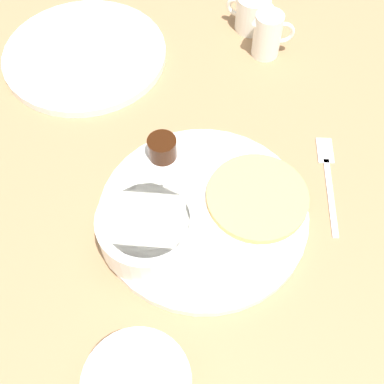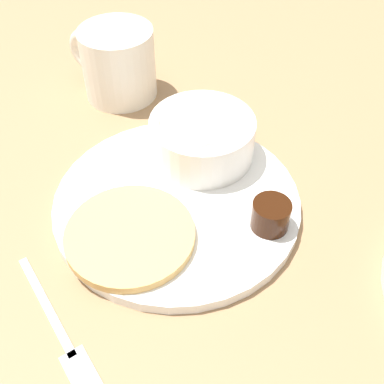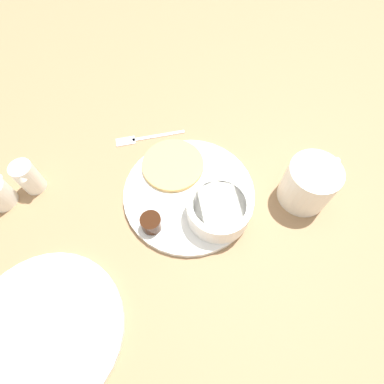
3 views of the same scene
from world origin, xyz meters
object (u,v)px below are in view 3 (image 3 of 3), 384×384
(plate, at_px, (189,193))
(bowl, at_px, (219,209))
(fork, at_px, (142,138))
(coffee_mug, at_px, (309,183))
(creamer_pitcher_near, at_px, (28,177))

(plate, xyz_separation_m, bowl, (-0.06, 0.04, 0.03))
(fork, bearing_deg, bowl, 141.92)
(plate, distance_m, coffee_mug, 0.22)
(bowl, xyz_separation_m, fork, (0.19, -0.15, -0.03))
(bowl, relative_size, coffee_mug, 1.03)
(bowl, bearing_deg, plate, -30.72)
(plate, relative_size, bowl, 2.22)
(plate, xyz_separation_m, coffee_mug, (-0.21, -0.04, 0.04))
(plate, relative_size, coffee_mug, 2.28)
(plate, bearing_deg, bowl, 149.28)
(coffee_mug, height_order, creamer_pitcher_near, coffee_mug)
(bowl, height_order, creamer_pitcher_near, creamer_pitcher_near)
(coffee_mug, distance_m, fork, 0.34)
(plate, xyz_separation_m, creamer_pitcher_near, (0.29, 0.04, 0.03))
(creamer_pitcher_near, height_order, fork, creamer_pitcher_near)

